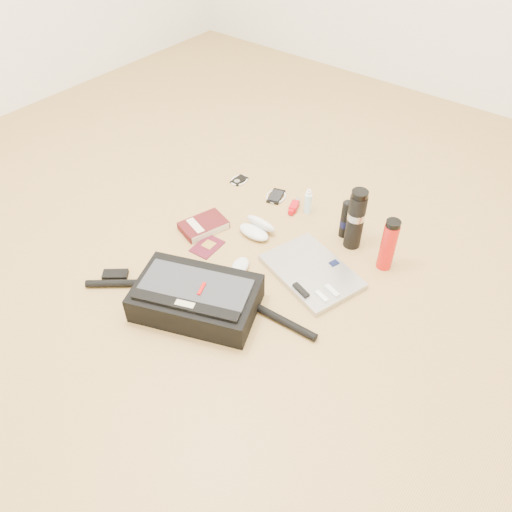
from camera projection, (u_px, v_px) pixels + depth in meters
name	position (u px, v px, depth m)	size (l,w,h in m)	color
ground	(245.00, 273.00, 2.03)	(4.00, 4.00, 0.00)	#AA8347
messenger_bag	(196.00, 298.00, 1.85)	(0.87, 0.42, 0.13)	black
laptop	(312.00, 272.00, 2.02)	(0.44, 0.37, 0.04)	#AEAFB1
book	(204.00, 226.00, 2.22)	(0.18, 0.23, 0.04)	#410D10
passport	(207.00, 246.00, 2.14)	(0.11, 0.14, 0.01)	#470D1B
mouse	(240.00, 266.00, 2.03)	(0.10, 0.13, 0.04)	silver
sunglasses_case	(257.00, 228.00, 2.19)	(0.15, 0.13, 0.09)	silver
ipod	(239.00, 180.00, 2.50)	(0.08, 0.09, 0.01)	black
phone	(276.00, 196.00, 2.40)	(0.12, 0.13, 0.01)	black
inhaler	(294.00, 206.00, 2.33)	(0.06, 0.12, 0.03)	#A90C15
spray_bottle	(308.00, 203.00, 2.28)	(0.04, 0.04, 0.13)	#B7E7FA
aerosol_can	(346.00, 219.00, 2.14)	(0.06, 0.06, 0.19)	black
thermos_black	(356.00, 219.00, 2.06)	(0.08, 0.08, 0.28)	black
thermos_red	(388.00, 245.00, 1.98)	(0.07, 0.07, 0.24)	red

